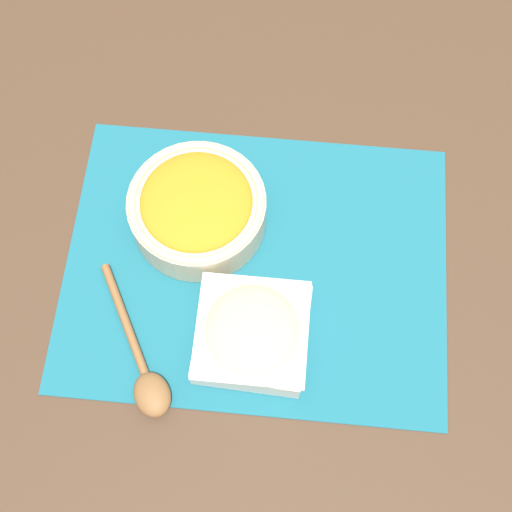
# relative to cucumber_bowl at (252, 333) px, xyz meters

# --- Properties ---
(ground_plane) EXTENTS (3.00, 3.00, 0.00)m
(ground_plane) POSITION_rel_cucumber_bowl_xyz_m (-0.01, 0.11, -0.03)
(ground_plane) COLOR #422D1E
(placemat) EXTENTS (0.53, 0.42, 0.00)m
(placemat) POSITION_rel_cucumber_bowl_xyz_m (-0.01, 0.11, -0.03)
(placemat) COLOR #195B6B
(placemat) RESTS_ON ground_plane
(cucumber_bowl) EXTENTS (0.15, 0.15, 0.06)m
(cucumber_bowl) POSITION_rel_cucumber_bowl_xyz_m (0.00, 0.00, 0.00)
(cucumber_bowl) COLOR silver
(cucumber_bowl) RESTS_ON placemat
(carrot_bowl) EXTENTS (0.19, 0.19, 0.08)m
(carrot_bowl) POSITION_rel_cucumber_bowl_xyz_m (-0.09, 0.17, 0.01)
(carrot_bowl) COLOR #C6B28E
(carrot_bowl) RESTS_ON placemat
(wooden_spoon) EXTENTS (0.13, 0.21, 0.03)m
(wooden_spoon) POSITION_rel_cucumber_bowl_xyz_m (-0.13, -0.06, -0.02)
(wooden_spoon) COLOR brown
(wooden_spoon) RESTS_ON placemat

